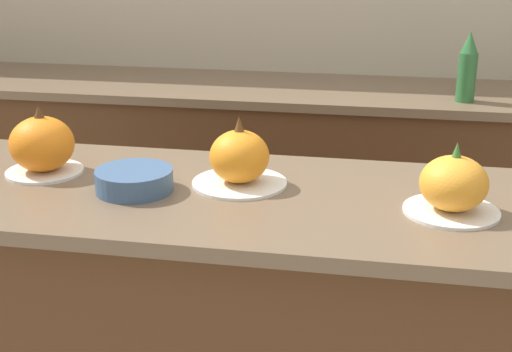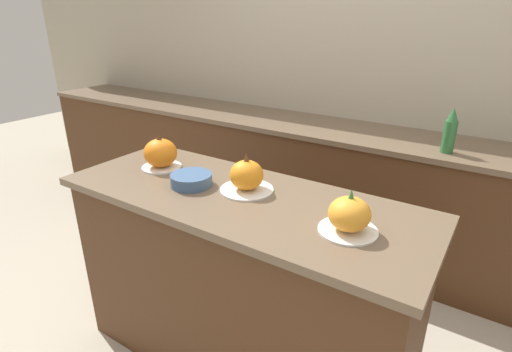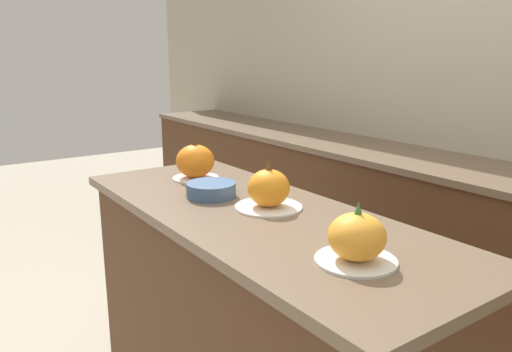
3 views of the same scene
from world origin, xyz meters
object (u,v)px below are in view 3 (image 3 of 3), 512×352
pumpkin_cake_left (195,162)px  pumpkin_cake_right (357,239)px  mixing_bowl (211,190)px  pumpkin_cake_center (269,190)px

pumpkin_cake_left → pumpkin_cake_right: pumpkin_cake_left is taller
pumpkin_cake_left → pumpkin_cake_right: size_ratio=0.93×
pumpkin_cake_left → mixing_bowl: size_ratio=1.06×
pumpkin_cake_center → mixing_bowl: bearing=-159.2°
pumpkin_cake_left → pumpkin_cake_center: 0.52m
pumpkin_cake_center → pumpkin_cake_right: pumpkin_cake_center is taller
pumpkin_cake_left → mixing_bowl: 0.30m
pumpkin_cake_left → pumpkin_cake_center: size_ratio=0.84×
mixing_bowl → pumpkin_cake_center: bearing=20.8°
pumpkin_cake_center → mixing_bowl: (-0.24, -0.09, -0.04)m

